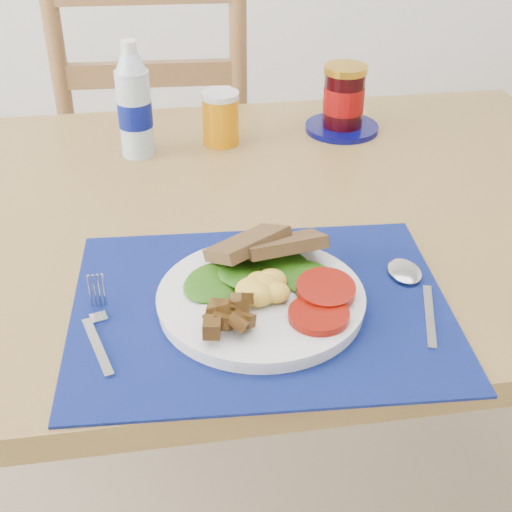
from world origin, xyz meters
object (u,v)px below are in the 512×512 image
at_px(juice_glass, 221,119).
at_px(chair_far, 157,122).
at_px(water_bottle, 134,106).
at_px(breakfast_plate, 257,296).
at_px(jam_on_saucer, 343,102).

bearing_deg(juice_glass, chair_far, 103.81).
bearing_deg(water_bottle, breakfast_plate, -74.36).
bearing_deg(chair_far, jam_on_saucer, 132.68).
distance_m(chair_far, water_bottle, 0.54).
distance_m(water_bottle, jam_on_saucer, 0.40).
xyz_separation_m(breakfast_plate, jam_on_saucer, (0.26, 0.55, 0.04)).
height_order(water_bottle, jam_on_saucer, water_bottle).
relative_size(chair_far, jam_on_saucer, 8.57).
bearing_deg(water_bottle, chair_far, 85.02).
xyz_separation_m(chair_far, breakfast_plate, (0.10, -0.99, 0.16)).
xyz_separation_m(water_bottle, jam_on_saucer, (0.40, 0.05, -0.03)).
xyz_separation_m(breakfast_plate, water_bottle, (-0.14, 0.50, 0.07)).
height_order(chair_far, jam_on_saucer, chair_far).
xyz_separation_m(chair_far, water_bottle, (-0.04, -0.49, 0.23)).
relative_size(breakfast_plate, juice_glass, 2.79).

